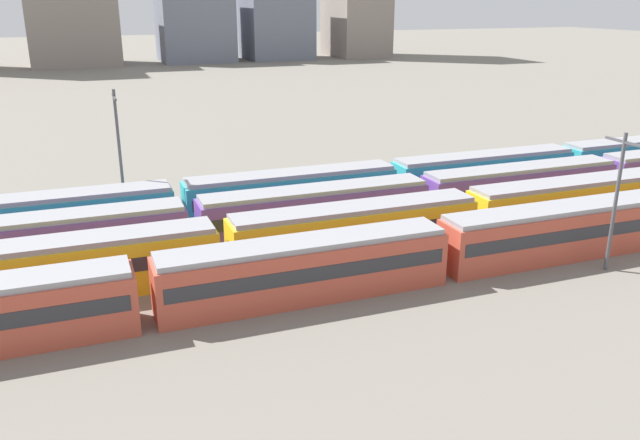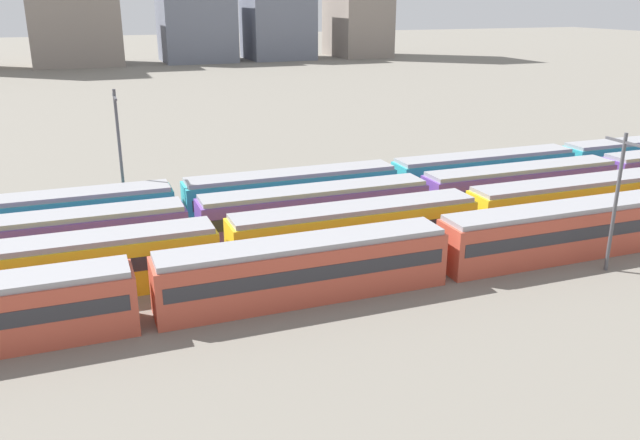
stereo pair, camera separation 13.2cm
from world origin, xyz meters
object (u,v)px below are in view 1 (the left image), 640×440
at_px(train_track_2, 424,198).
at_px(catenary_pole_0, 617,196).
at_px(catenary_pole_1, 120,151).
at_px(train_track_3, 393,182).
at_px(train_track_0, 559,231).

relative_size(train_track_2, catenary_pole_0, 7.99).
bearing_deg(train_track_2, catenary_pole_1, 160.68).
relative_size(train_track_3, catenary_pole_0, 7.99).
xyz_separation_m(train_track_2, catenary_pole_0, (6.47, -13.51, 3.31)).
bearing_deg(train_track_0, train_track_2, 115.32).
bearing_deg(train_track_0, train_track_3, 108.02).
height_order(train_track_0, train_track_3, same).
bearing_deg(train_track_2, catenary_pole_0, -64.42).
height_order(train_track_3, catenary_pole_0, catenary_pole_0).
height_order(train_track_0, train_track_2, same).
bearing_deg(train_track_3, catenary_pole_0, -70.51).
xyz_separation_m(train_track_0, catenary_pole_1, (-27.83, 18.43, 4.04)).
height_order(train_track_2, catenary_pole_0, catenary_pole_0).
bearing_deg(catenary_pole_1, catenary_pole_0, -36.26).
height_order(train_track_3, catenary_pole_1, catenary_pole_1).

